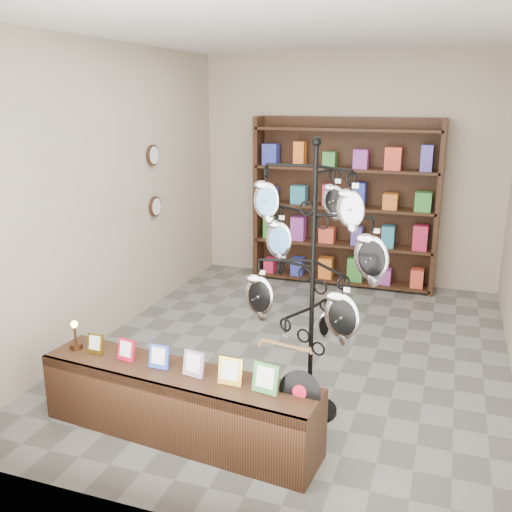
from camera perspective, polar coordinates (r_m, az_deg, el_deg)
The scene contains 6 objects.
ground at distance 5.80m, azimuth 4.09°, elevation -9.45°, with size 5.00×5.00×0.00m, color slate.
room_envelope at distance 5.28m, azimuth 4.49°, elevation 9.01°, with size 5.00×5.00×5.00m.
display_tree at distance 4.30m, azimuth 5.74°, elevation -0.55°, with size 1.15×1.12×2.19m.
front_shelf at distance 4.40m, azimuth -7.80°, elevation -14.42°, with size 2.20×0.66×0.77m.
back_shelving at distance 7.63m, azimuth 8.80°, elevation 4.74°, with size 2.42×0.36×2.20m.
wall_clocks at distance 6.81m, azimuth -10.15°, elevation 7.37°, with size 0.03×0.24×0.84m.
Camera 1 is at (1.33, -5.07, 2.48)m, focal length 40.00 mm.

